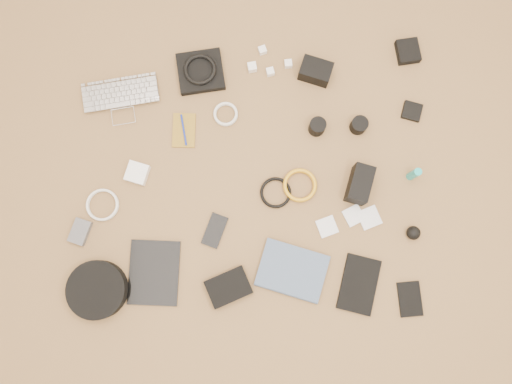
{
  "coord_description": "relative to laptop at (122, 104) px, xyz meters",
  "views": [
    {
      "loc": [
        0.01,
        -0.31,
        1.9
      ],
      "look_at": [
        0.03,
        -0.03,
        0.02
      ],
      "focal_mm": 35.0,
      "sensor_mm": 36.0,
      "label": 1
    }
  ],
  "objects": [
    {
      "name": "lens_pouch",
      "position": [
        1.14,
        0.15,
        0.01
      ],
      "size": [
        0.09,
        0.1,
        0.03
      ],
      "primitive_type": "cube",
      "rotation": [
        0.0,
        0.0,
        0.09
      ],
      "color": "black",
      "rests_on": "ground"
    },
    {
      "name": "notebook_black_a",
      "position": [
        0.87,
        -0.75,
        -0.0
      ],
      "size": [
        0.18,
        0.24,
        0.01
      ],
      "primitive_type": "cube",
      "rotation": [
        0.0,
        0.0,
        -0.3
      ],
      "color": "black",
      "rests_on": "ground"
    },
    {
      "name": "notebook_olive",
      "position": [
        0.24,
        -0.12,
        -0.01
      ],
      "size": [
        0.1,
        0.14,
        0.01
      ],
      "primitive_type": "cube",
      "rotation": [
        0.0,
        0.0,
        -0.08
      ],
      "color": "olive",
      "rests_on": "ground"
    },
    {
      "name": "room_shell",
      "position": [
        0.48,
        -0.35,
        1.24
      ],
      "size": [
        4.04,
        4.04,
        2.58
      ],
      "color": "#895E3F",
      "rests_on": "ground"
    },
    {
      "name": "charger_b",
      "position": [
        0.56,
        0.19,
        0.0
      ],
      "size": [
        0.04,
        0.04,
        0.03
      ],
      "primitive_type": "cube",
      "rotation": [
        0.0,
        0.0,
        0.29
      ],
      "color": "white",
      "rests_on": "ground"
    },
    {
      "name": "laptop",
      "position": [
        0.0,
        0.0,
        0.0
      ],
      "size": [
        0.32,
        0.24,
        0.02
      ],
      "primitive_type": "imported",
      "rotation": [
        0.0,
        0.0,
        0.11
      ],
      "color": "#B6B7BB",
      "rests_on": "ground"
    },
    {
      "name": "cable_yellow",
      "position": [
        0.67,
        -0.36,
        -0.0
      ],
      "size": [
        0.15,
        0.15,
        0.01
      ],
      "primitive_type": "torus",
      "rotation": [
        0.0,
        0.0,
        -0.13
      ],
      "color": "gold",
      "rests_on": "ground"
    },
    {
      "name": "charger_c",
      "position": [
        0.66,
        0.13,
        0.0
      ],
      "size": [
        0.03,
        0.03,
        0.03
      ],
      "primitive_type": "cube",
      "rotation": [
        0.0,
        0.0,
        0.05
      ],
      "color": "white",
      "rests_on": "ground"
    },
    {
      "name": "lens_b",
      "position": [
        0.92,
        -0.14,
        0.02
      ],
      "size": [
        0.08,
        0.08,
        0.06
      ],
      "primitive_type": "cylinder",
      "rotation": [
        0.0,
        0.0,
        -0.38
      ],
      "color": "black",
      "rests_on": "ground"
    },
    {
      "name": "pen_blue",
      "position": [
        0.24,
        -0.12,
        -0.0
      ],
      "size": [
        0.02,
        0.12,
        0.01
      ],
      "primitive_type": "cylinder",
      "rotation": [
        1.57,
        0.0,
        0.13
      ],
      "color": "#122499",
      "rests_on": "notebook_olive"
    },
    {
      "name": "dslr_camera",
      "position": [
        0.76,
        0.08,
        0.02
      ],
      "size": [
        0.14,
        0.12,
        0.07
      ],
      "primitive_type": "cube",
      "rotation": [
        0.0,
        0.0,
        -0.37
      ],
      "color": "black",
      "rests_on": "ground"
    },
    {
      "name": "cable_white_a",
      "position": [
        0.4,
        -0.06,
        -0.01
      ],
      "size": [
        0.11,
        0.11,
        0.01
      ],
      "primitive_type": "torus",
      "rotation": [
        0.0,
        0.0,
        -0.11
      ],
      "color": "white",
      "rests_on": "ground"
    },
    {
      "name": "headphones",
      "position": [
        0.31,
        0.11,
        0.03
      ],
      "size": [
        0.13,
        0.13,
        0.02
      ],
      "primitive_type": "torus",
      "rotation": [
        0.0,
        0.0,
        0.04
      ],
      "color": "black",
      "rests_on": "headphone_pouch"
    },
    {
      "name": "flash",
      "position": [
        0.9,
        -0.38,
        0.04
      ],
      "size": [
        0.12,
        0.15,
        0.1
      ],
      "primitive_type": "cube",
      "rotation": [
        0.0,
        0.0,
        -0.34
      ],
      "color": "black",
      "rests_on": "ground"
    },
    {
      "name": "notebook_black_b",
      "position": [
        1.06,
        -0.81,
        -0.01
      ],
      "size": [
        0.09,
        0.13,
        0.01
      ],
      "primitive_type": "cube",
      "rotation": [
        0.0,
        0.0,
        0.03
      ],
      "color": "black",
      "rests_on": "ground"
    },
    {
      "name": "lens_a",
      "position": [
        0.76,
        -0.14,
        0.02
      ],
      "size": [
        0.08,
        0.08,
        0.07
      ],
      "primitive_type": "cylinder",
      "rotation": [
        0.0,
        0.0,
        -0.33
      ],
      "color": "black",
      "rests_on": "ground"
    },
    {
      "name": "battery_charger",
      "position": [
        -0.17,
        -0.49,
        0.0
      ],
      "size": [
        0.09,
        0.11,
        0.03
      ],
      "primitive_type": "cube",
      "rotation": [
        0.0,
        0.0,
        -0.38
      ],
      "color": "#535358",
      "rests_on": "ground"
    },
    {
      "name": "filter_case_mid",
      "position": [
        0.87,
        -0.49,
        -0.01
      ],
      "size": [
        0.09,
        0.09,
        0.01
      ],
      "primitive_type": "cube",
      "rotation": [
        0.0,
        0.0,
        0.41
      ],
      "color": "silver",
      "rests_on": "ground"
    },
    {
      "name": "phone",
      "position": [
        0.34,
        -0.52,
        -0.01
      ],
      "size": [
        0.11,
        0.14,
        0.01
      ],
      "primitive_type": "cube",
      "rotation": [
        0.0,
        0.0,
        -0.41
      ],
      "color": "black",
      "rests_on": "ground"
    },
    {
      "name": "headphone_pouch",
      "position": [
        0.31,
        0.11,
        0.0
      ],
      "size": [
        0.19,
        0.18,
        0.03
      ],
      "primitive_type": "cube",
      "rotation": [
        0.0,
        0.0,
        0.1
      ],
      "color": "black",
      "rests_on": "ground"
    },
    {
      "name": "paperback",
      "position": [
        0.59,
        -0.77,
        0.0
      ],
      "size": [
        0.29,
        0.26,
        0.02
      ],
      "primitive_type": "imported",
      "rotation": [
        0.0,
        0.0,
        1.22
      ],
      "color": "#465976",
      "rests_on": "ground"
    },
    {
      "name": "filter_case_right",
      "position": [
        0.93,
        -0.5,
        -0.01
      ],
      "size": [
        0.1,
        0.1,
        0.01
      ],
      "primitive_type": "cube",
      "rotation": [
        0.0,
        0.0,
        0.33
      ],
      "color": "silver",
      "rests_on": "ground"
    },
    {
      "name": "tablet",
      "position": [
        0.11,
        -0.66,
        -0.01
      ],
      "size": [
        0.21,
        0.26,
        0.01
      ],
      "primitive_type": "cube",
      "rotation": [
        0.0,
        0.0,
        -0.09
      ],
      "color": "black",
      "rests_on": "ground"
    },
    {
      "name": "lens_cleaner",
      "position": [
        1.1,
        -0.35,
        0.04
      ],
      "size": [
        0.04,
        0.04,
        0.1
      ],
      "primitive_type": "cylinder",
      "rotation": [
        0.0,
        0.0,
        -0.42
      ],
      "color": "#19A7A8",
      "rests_on": "ground"
    },
    {
      "name": "power_brick",
      "position": [
        0.05,
        -0.28,
        0.01
      ],
      "size": [
        0.1,
        0.1,
        0.03
      ],
      "primitive_type": "cube",
      "rotation": [
        0.0,
        0.0,
        -0.34
      ],
      "color": "white",
      "rests_on": "ground"
    },
    {
      "name": "cable_black",
      "position": [
        0.58,
        -0.39,
        -0.01
      ],
      "size": [
        0.14,
        0.14,
        0.01
      ],
      "primitive_type": "torus",
      "rotation": [
        0.0,
        0.0,
        0.17
      ],
      "color": "black",
      "rests_on": "ground"
    },
    {
      "name": "cable_white_b",
      "position": [
        -0.08,
        -0.4,
        -0.01
      ],
      "size": [
        0.16,
        0.16,
        0.01
      ],
      "primitive_type": "torus",
      "rotation": [
        0.0,
        0.0,
        -0.35
      ],
      "color": "white",
      "rests_on": "ground"
    },
    {
      "name": "filter_case_left",
      "position": [
        0.77,
        -0.53,
        -0.01
      ],
      "size": [
        0.09,
        0.09,
        0.01
      ],
      "primitive_type": "cube",
      "rotation": [
        0.0,
        0.0,
        0.3
      ],
      "color": "silver",
      "rests_on": "ground"
    },
    {
      "name": "card_reader",
      "position": [
        1.13,
        -0.09,
        -0.0
      ],
      "size": [
        0.09,
        0.09,
        0.02
      ],
      "primitive_type": "cube",
      "rotation": [
        0.0,
        0.0,
        -0.33
      ],
      "color": "black",
      "rests_on": "ground"
    },
    {
      "name": "headphone_case",
      "position": [
        -0.1,
        -0.71,
        0.02
      ],
      "size": [
        0.27,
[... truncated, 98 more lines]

